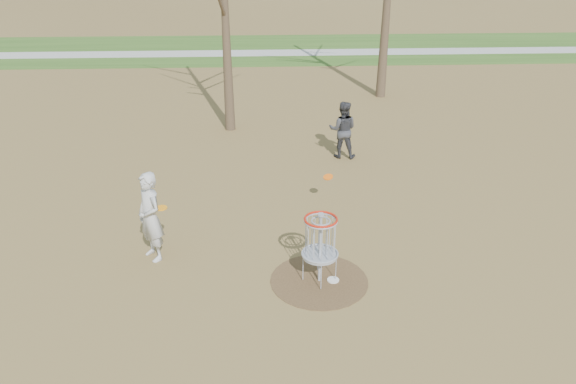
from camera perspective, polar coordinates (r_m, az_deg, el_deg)
The scene contains 9 objects.
ground at distance 10.43m, azimuth 3.18°, elevation -9.00°, with size 160.00×160.00×0.00m, color brown.
green_band at distance 30.13m, azimuth -0.85°, elevation 14.33°, with size 160.00×8.00×0.01m, color #2D5119.
footpath at distance 29.15m, azimuth -0.78°, elevation 13.97°, with size 160.00×1.50×0.01m, color #9E9E99.
dirt_circle at distance 10.42m, azimuth 3.18°, elevation -8.97°, with size 1.80×1.80×0.01m, color #47331E.
player_standing at distance 10.95m, azimuth -13.83°, elevation -2.48°, with size 0.65×0.43×1.79m, color #B8B8B8.
player_throwing at distance 15.57m, azimuth 5.58°, elevation 6.32°, with size 0.77×0.60×1.59m, color #35363B.
disc_grounded at distance 10.43m, azimuth 4.60°, elevation -8.90°, with size 0.22×0.22×0.02m, color white.
discs_in_play at distance 11.62m, azimuth -3.20°, elevation 0.18°, with size 3.60×2.34×0.45m.
disc_golf_basket at distance 9.93m, azimuth 3.31°, elevation -4.65°, with size 0.64×0.64×1.35m.
Camera 1 is at (-0.98, -8.52, 5.92)m, focal length 35.00 mm.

